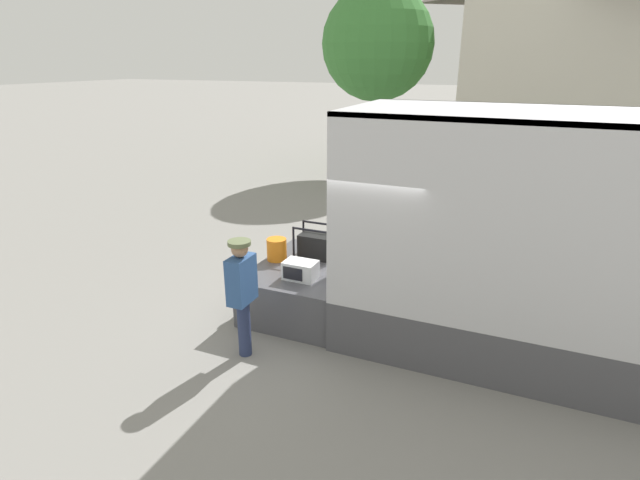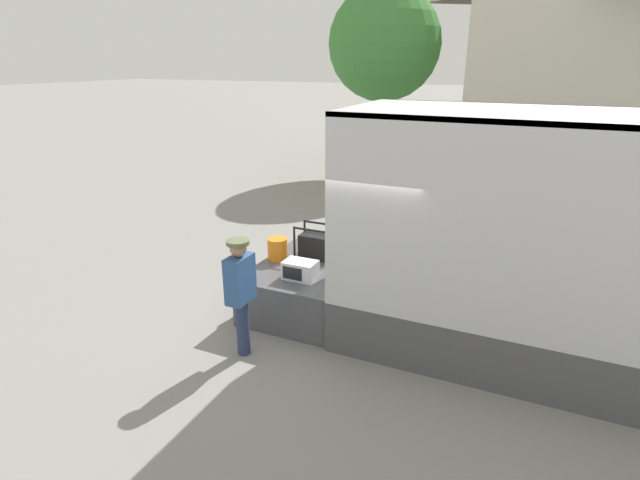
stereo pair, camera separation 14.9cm
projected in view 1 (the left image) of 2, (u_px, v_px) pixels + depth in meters
The scene contains 8 objects.
ground_plane at pixel (352, 316), 8.09m from camera, with size 160.00×160.00×0.00m, color gray.
tailgate_deck at pixel (308, 287), 8.26m from camera, with size 1.58×2.12×0.76m, color #4C4C51.
microwave at pixel (300, 270), 7.59m from camera, with size 0.50×0.35×0.28m.
portable_generator at pixel (317, 246), 8.38m from camera, with size 0.68×0.43×0.56m.
orange_bucket at pixel (277, 249), 8.30m from camera, with size 0.33×0.33×0.37m.
worker_person at pixel (242, 287), 6.70m from camera, with size 0.31×0.44×1.70m.
house_backdrop at pixel (630, 57), 15.97m from camera, with size 10.06×7.81×7.87m.
street_tree at pixel (378, 44), 16.88m from camera, with size 3.80×3.80×6.33m.
Camera 1 is at (2.36, -6.81, 3.92)m, focal length 28.00 mm.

